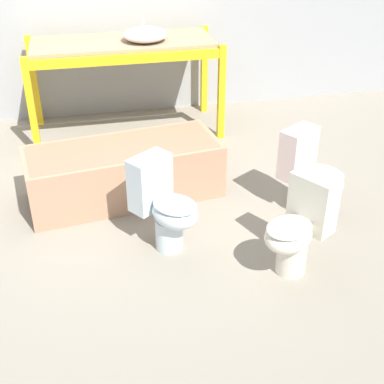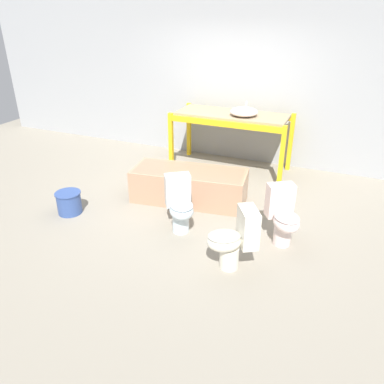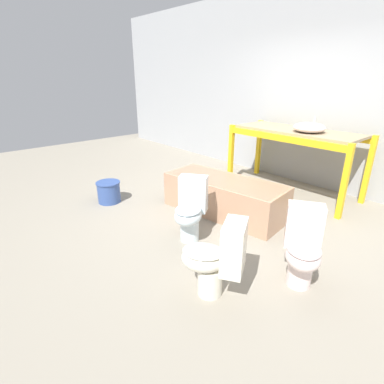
{
  "view_description": "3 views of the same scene",
  "coord_description": "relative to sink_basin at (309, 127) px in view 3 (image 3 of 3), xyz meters",
  "views": [
    {
      "loc": [
        -0.32,
        -4.24,
        2.5
      ],
      "look_at": [
        0.4,
        -0.93,
        0.48
      ],
      "focal_mm": 50.0,
      "sensor_mm": 36.0,
      "label": 1
    },
    {
      "loc": [
        1.99,
        -4.69,
        2.62
      ],
      "look_at": [
        0.37,
        -0.9,
        0.59
      ],
      "focal_mm": 35.0,
      "sensor_mm": 36.0,
      "label": 2
    },
    {
      "loc": [
        2.53,
        -2.93,
        1.8
      ],
      "look_at": [
        0.24,
        -0.9,
        0.6
      ],
      "focal_mm": 28.0,
      "sensor_mm": 36.0,
      "label": 3
    }
  ],
  "objects": [
    {
      "name": "toilet_near",
      "position": [
        0.69,
        -2.61,
        -0.72
      ],
      "size": [
        0.62,
        0.55,
        0.72
      ],
      "rotation": [
        0.0,
        0.0,
        -1.02
      ],
      "color": "silver",
      "rests_on": "ground_plane"
    },
    {
      "name": "shelving_rack",
      "position": [
        -0.23,
        0.09,
        -0.21
      ],
      "size": [
        2.01,
        0.86,
        1.02
      ],
      "color": "yellow",
      "rests_on": "ground_plane"
    },
    {
      "name": "bucket_white",
      "position": [
        -1.81,
        -2.34,
        -0.92
      ],
      "size": [
        0.36,
        0.36,
        0.32
      ],
      "color": "#334C8C",
      "rests_on": "ground_plane"
    },
    {
      "name": "sink_basin",
      "position": [
        0.0,
        0.0,
        0.0
      ],
      "size": [
        0.46,
        0.45,
        0.22
      ],
      "color": "silver",
      "rests_on": "shelving_rack"
    },
    {
      "name": "warehouse_wall_rear",
      "position": [
        -0.38,
        0.7,
        0.51
      ],
      "size": [
        10.8,
        0.08,
        3.2
      ],
      "color": "#9EA0A3",
      "rests_on": "ground_plane"
    },
    {
      "name": "toilet_extra",
      "position": [
        -0.19,
        -2.13,
        -0.72
      ],
      "size": [
        0.56,
        0.62,
        0.72
      ],
      "rotation": [
        0.0,
        0.0,
        0.62
      ],
      "color": "silver",
      "rests_on": "ground_plane"
    },
    {
      "name": "toilet_far",
      "position": [
        1.08,
        -1.91,
        -0.72
      ],
      "size": [
        0.55,
        0.62,
        0.72
      ],
      "rotation": [
        0.0,
        0.0,
        0.56
      ],
      "color": "silver",
      "rests_on": "ground_plane"
    },
    {
      "name": "ground_plane",
      "position": [
        -0.38,
        -1.24,
        -1.09
      ],
      "size": [
        12.0,
        12.0,
        0.0
      ],
      "primitive_type": "plane",
      "color": "gray"
    },
    {
      "name": "bathtub_main",
      "position": [
        -0.41,
        -1.32,
        -0.81
      ],
      "size": [
        1.75,
        0.88,
        0.49
      ],
      "rotation": [
        0.0,
        0.0,
        0.14
      ],
      "color": "tan",
      "rests_on": "ground_plane"
    }
  ]
}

